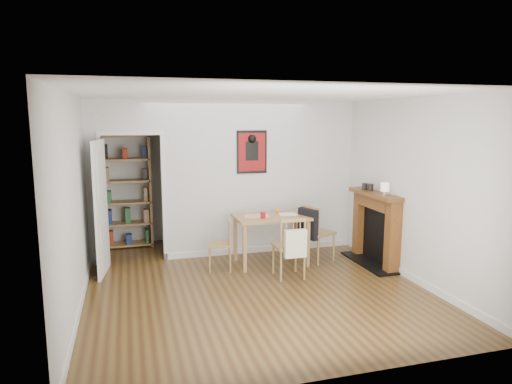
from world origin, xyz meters
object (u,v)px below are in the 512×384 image
object	(u,v)px
orange_fruit	(278,211)
chair_left	(220,245)
chair_right	(317,232)
notebook	(287,214)
ceramic_jar_b	(365,186)
dining_table	(271,222)
bookshelf	(127,192)
mantel_lamp	(385,188)
chair_front	(289,246)
red_glass	(263,215)
fireplace	(376,226)
ceramic_jar_a	(370,187)

from	to	relation	value
orange_fruit	chair_left	bearing A→B (deg)	-167.14
chair_right	notebook	world-z (taller)	chair_right
ceramic_jar_b	dining_table	bearing A→B (deg)	173.87
chair_right	bookshelf	xyz separation A→B (m)	(-2.95, 1.75, 0.53)
chair_left	ceramic_jar_b	distance (m)	2.53
mantel_lamp	ceramic_jar_b	bearing A→B (deg)	88.65
chair_left	bookshelf	xyz separation A→B (m)	(-1.33, 1.76, 0.61)
chair_front	ceramic_jar_b	bearing A→B (deg)	19.28
notebook	ceramic_jar_b	xyz separation A→B (m)	(1.26, -0.18, 0.42)
bookshelf	red_glass	distance (m)	2.71
chair_left	red_glass	size ratio (longest dim) A/B	8.00
chair_front	bookshelf	world-z (taller)	bookshelf
bookshelf	notebook	bearing A→B (deg)	-33.72
chair_left	red_glass	world-z (taller)	red_glass
chair_left	chair_front	bearing A→B (deg)	-33.16
fireplace	red_glass	distance (m)	1.83
bookshelf	ceramic_jar_b	world-z (taller)	bookshelf
chair_right	ceramic_jar_b	world-z (taller)	ceramic_jar_b
bookshelf	orange_fruit	size ratio (longest dim) A/B	24.71
red_glass	ceramic_jar_a	size ratio (longest dim) A/B	0.86
dining_table	notebook	size ratio (longest dim) A/B	4.05
chair_front	chair_left	bearing A→B (deg)	146.84
fireplace	bookshelf	bearing A→B (deg)	151.04
chair_front	fireplace	bearing A→B (deg)	8.87
dining_table	orange_fruit	world-z (taller)	orange_fruit
bookshelf	fireplace	bearing A→B (deg)	-28.96
chair_right	ceramic_jar_a	bearing A→B (deg)	-13.97
chair_front	red_glass	xyz separation A→B (m)	(-0.23, 0.55, 0.36)
fireplace	red_glass	size ratio (longest dim) A/B	12.58
notebook	mantel_lamp	bearing A→B (deg)	-33.15
chair_right	notebook	size ratio (longest dim) A/B	3.27
red_glass	chair_left	bearing A→B (deg)	175.93
orange_fruit	dining_table	bearing A→B (deg)	-139.51
notebook	mantel_lamp	distance (m)	1.57
chair_left	bookshelf	bearing A→B (deg)	127.25
red_glass	ceramic_jar_b	distance (m)	1.76
chair_right	chair_front	size ratio (longest dim) A/B	1.01
dining_table	mantel_lamp	xyz separation A→B (m)	(1.53, -0.80, 0.60)
dining_table	fireplace	world-z (taller)	fireplace
chair_right	notebook	bearing A→B (deg)	168.17
chair_left	red_glass	bearing A→B (deg)	-4.07
orange_fruit	notebook	world-z (taller)	orange_fruit
bookshelf	ceramic_jar_b	bearing A→B (deg)	-26.15
bookshelf	ceramic_jar_a	world-z (taller)	bookshelf
chair_left	mantel_lamp	distance (m)	2.64
dining_table	chair_front	bearing A→B (deg)	-85.10
notebook	chair_front	bearing A→B (deg)	-107.69
bookshelf	mantel_lamp	distance (m)	4.46
chair_right	fireplace	distance (m)	0.94
mantel_lamp	chair_left	bearing A→B (deg)	163.48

